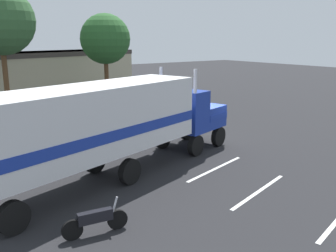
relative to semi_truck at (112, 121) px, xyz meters
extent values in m
plane|color=#232326|center=(6.87, 1.66, -2.52)|extent=(120.00, 120.00, 0.00)
cube|color=silver|center=(4.38, -1.84, -2.52)|extent=(4.30, 1.25, 0.01)
cube|color=silver|center=(3.99, -4.82, -2.52)|extent=(4.29, 1.29, 0.01)
cube|color=#193399|center=(6.57, 1.90, -0.82)|extent=(2.43, 2.90, 1.20)
cube|color=#193399|center=(5.03, 1.45, -0.32)|extent=(2.04, 2.79, 2.20)
cube|color=silver|center=(7.47, 2.16, -0.82)|extent=(0.66, 2.04, 1.08)
cube|color=#193399|center=(6.57, 1.90, -0.76)|extent=(2.44, 2.94, 0.36)
cylinder|color=silver|center=(4.20, 2.36, 0.28)|extent=(0.18, 0.18, 3.40)
cylinder|color=silver|center=(4.81, 0.24, 0.28)|extent=(0.18, 0.18, 3.40)
cube|color=silver|center=(-1.07, -0.32, 0.23)|extent=(10.81, 5.42, 2.80)
cube|color=#193399|center=(-1.07, -0.32, -0.19)|extent=(10.82, 5.46, 0.44)
cylinder|color=silver|center=(5.07, 2.82, -1.57)|extent=(1.43, 0.98, 0.64)
cylinder|color=black|center=(6.55, 3.04, -1.97)|extent=(1.14, 0.59, 1.10)
cylinder|color=black|center=(7.16, 0.93, -1.97)|extent=(1.14, 0.59, 1.10)
cylinder|color=black|center=(4.34, 2.40, -1.97)|extent=(1.14, 0.59, 1.10)
cylinder|color=black|center=(4.95, 0.29, -1.97)|extent=(1.14, 0.59, 1.10)
cylinder|color=black|center=(-0.41, 1.02, -1.97)|extent=(1.14, 0.59, 1.10)
cylinder|color=black|center=(0.20, -1.09, -1.97)|extent=(1.14, 0.59, 1.10)
cylinder|color=black|center=(-4.84, -2.56, -1.97)|extent=(1.14, 0.59, 1.10)
cylinder|color=#2D3347|center=(-1.70, 2.65, -2.11)|extent=(0.18, 0.18, 0.82)
cylinder|color=#2D3347|center=(-1.83, 2.58, -2.11)|extent=(0.18, 0.18, 0.82)
cylinder|color=#333338|center=(-1.76, 2.62, -1.41)|extent=(0.34, 0.34, 0.58)
sphere|color=tan|center=(-1.76, 2.62, -1.01)|extent=(0.23, 0.23, 0.23)
cube|color=black|center=(-1.86, 2.80, -1.39)|extent=(0.30, 0.26, 0.36)
cylinder|color=black|center=(-2.06, -4.19, -2.19)|extent=(0.67, 0.19, 0.66)
cylinder|color=black|center=(-3.50, -3.98, -2.19)|extent=(0.67, 0.19, 0.66)
cube|color=black|center=(-2.78, -4.09, -1.91)|extent=(1.12, 0.39, 0.36)
cylinder|color=silver|center=(-2.16, -4.18, -1.74)|extent=(0.29, 0.11, 0.69)
cylinder|color=brown|center=(0.37, 20.05, 0.16)|extent=(0.44, 0.44, 5.37)
sphere|color=#325D31|center=(0.37, 20.05, 4.82)|extent=(5.65, 5.65, 5.65)
cylinder|color=brown|center=(10.16, 20.63, -0.45)|extent=(0.44, 0.44, 4.14)
sphere|color=#295B28|center=(10.16, 20.63, 3.36)|extent=(4.98, 4.98, 4.98)
cube|color=#B7AD8C|center=(6.05, 28.66, -0.28)|extent=(24.01, 12.24, 4.48)
cube|color=#3F3833|center=(6.05, 28.66, 1.71)|extent=(24.13, 12.37, 0.50)
camera|label=1|loc=(-7.19, -14.05, 3.49)|focal=40.10mm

